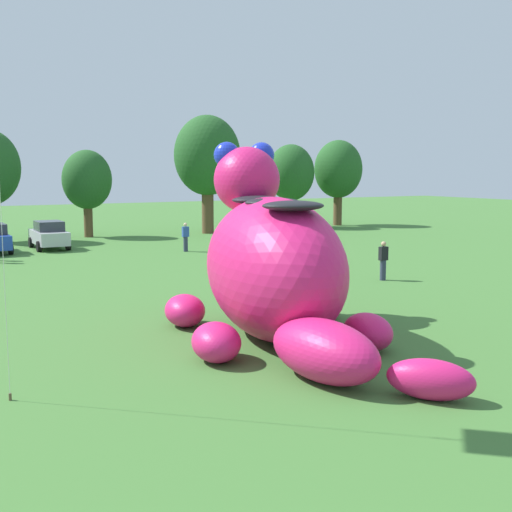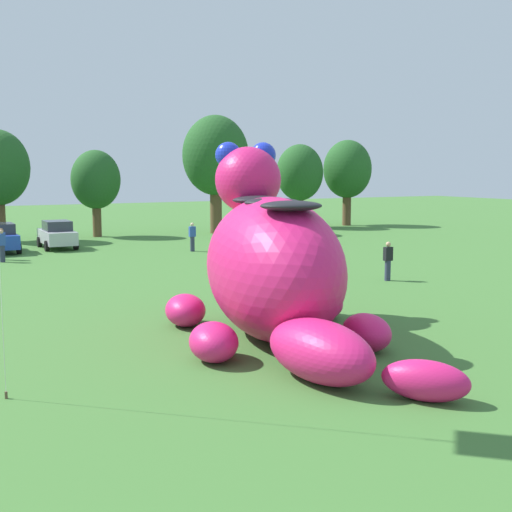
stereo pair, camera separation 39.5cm
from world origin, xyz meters
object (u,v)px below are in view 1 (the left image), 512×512
object	(u,v)px
giant_inflatable_creature	(274,266)
spectator_by_cars	(186,237)
car_silver	(49,235)
spectator_wandering	(383,261)

from	to	relation	value
giant_inflatable_creature	spectator_by_cars	size ratio (longest dim) A/B	6.71
spectator_by_cars	car_silver	bearing A→B (deg)	142.21
spectator_by_cars	spectator_wandering	size ratio (longest dim) A/B	1.00
giant_inflatable_creature	spectator_wandering	distance (m)	11.22
spectator_wandering	car_silver	bearing A→B (deg)	118.51
spectator_by_cars	spectator_wandering	bearing A→B (deg)	-75.62
spectator_wandering	giant_inflatable_creature	bearing A→B (deg)	-146.04
giant_inflatable_creature	car_silver	world-z (taller)	giant_inflatable_creature
car_silver	giant_inflatable_creature	bearing A→B (deg)	-87.55
giant_inflatable_creature	spectator_by_cars	distance (m)	20.80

